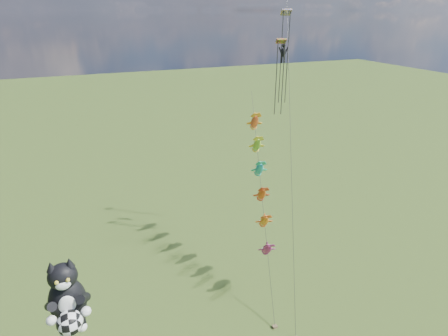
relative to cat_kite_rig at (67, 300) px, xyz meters
name	(u,v)px	position (x,y,z in m)	size (l,w,h in m)	color
cat_kite_rig	(67,300)	(0.00, 0.00, 0.00)	(2.36, 4.02, 11.94)	brown
fish_windsock_rig	(261,182)	(17.44, 9.88, -0.02)	(5.00, 15.24, 16.57)	brown
parafoil_rig	(284,57)	(21.34, 13.48, 10.93)	(7.57, 16.31, 25.26)	brown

